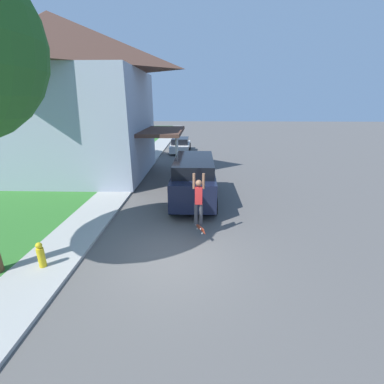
# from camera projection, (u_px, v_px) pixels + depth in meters

# --- Properties ---
(ground_plane) EXTENTS (120.00, 120.00, 0.00)m
(ground_plane) POSITION_uv_depth(u_px,v_px,m) (170.00, 258.00, 8.01)
(ground_plane) COLOR #54514F
(lawn) EXTENTS (10.00, 80.00, 0.08)m
(lawn) POSITION_uv_depth(u_px,v_px,m) (35.00, 191.00, 13.89)
(lawn) COLOR #2D6B28
(lawn) RESTS_ON ground_plane
(sidewalk) EXTENTS (1.80, 80.00, 0.10)m
(sidewalk) POSITION_uv_depth(u_px,v_px,m) (115.00, 192.00, 13.76)
(sidewalk) COLOR #9E9E99
(sidewalk) RESTS_ON ground_plane
(house) EXTENTS (12.79, 7.95, 9.27)m
(house) POSITION_uv_depth(u_px,v_px,m) (60.00, 97.00, 15.52)
(house) COLOR #99A3B2
(house) RESTS_ON lawn
(suv_parked) EXTENTS (2.08, 4.84, 2.13)m
(suv_parked) POSITION_uv_depth(u_px,v_px,m) (194.00, 178.00, 12.22)
(suv_parked) COLOR black
(suv_parked) RESTS_ON ground_plane
(car_down_street) EXTENTS (1.87, 4.49, 1.35)m
(car_down_street) POSITION_uv_depth(u_px,v_px,m) (180.00, 145.00, 24.89)
(car_down_street) COLOR silver
(car_down_street) RESTS_ON ground_plane
(skateboarder) EXTENTS (0.41, 0.21, 1.85)m
(skateboarder) POSITION_uv_depth(u_px,v_px,m) (199.00, 199.00, 8.75)
(skateboarder) COLOR #38383D
(skateboarder) RESTS_ON ground_plane
(skateboard) EXTENTS (0.36, 0.71, 0.30)m
(skateboard) POSITION_uv_depth(u_px,v_px,m) (200.00, 228.00, 8.98)
(skateboard) COLOR #B73D23
(skateboard) RESTS_ON ground_plane
(fire_hydrant) EXTENTS (0.20, 0.20, 0.78)m
(fire_hydrant) POSITION_uv_depth(u_px,v_px,m) (41.00, 255.00, 7.32)
(fire_hydrant) COLOR gold
(fire_hydrant) RESTS_ON sidewalk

